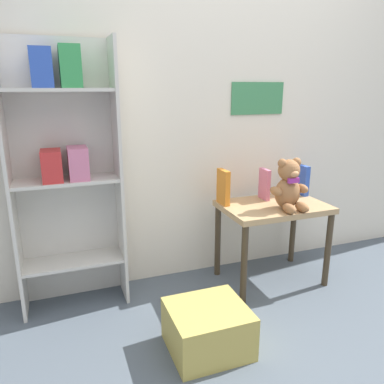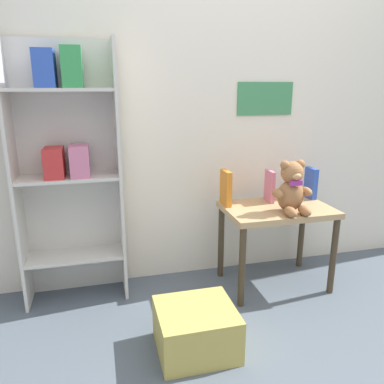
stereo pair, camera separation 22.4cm
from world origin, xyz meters
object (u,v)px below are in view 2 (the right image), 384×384
object	(u,v)px
teddy_bear	(292,189)
book_standing_orange	(226,188)
bookshelf_side	(68,159)
book_standing_pink	(270,186)
book_standing_blue	(311,183)
display_table	(277,219)
storage_bin	(196,329)

from	to	relation	value
teddy_bear	book_standing_orange	distance (m)	0.41
bookshelf_side	teddy_bear	size ratio (longest dim) A/B	4.84
book_standing_pink	book_standing_blue	world-z (taller)	book_standing_blue
bookshelf_side	display_table	bearing A→B (deg)	-8.91
bookshelf_side	book_standing_orange	xyz separation A→B (m)	(0.94, -0.07, -0.21)
book_standing_orange	bookshelf_side	bearing A→B (deg)	174.94
book_standing_pink	storage_bin	xyz separation A→B (m)	(-0.66, -0.63, -0.53)
display_table	book_standing_blue	xyz separation A→B (m)	(0.30, 0.13, 0.18)
display_table	bookshelf_side	bearing A→B (deg)	171.09
display_table	book_standing_orange	bearing A→B (deg)	158.14
display_table	teddy_bear	distance (m)	0.25
book_standing_pink	book_standing_orange	bearing A→B (deg)	-177.73
book_standing_pink	book_standing_blue	xyz separation A→B (m)	(0.30, 0.00, 0.00)
bookshelf_side	display_table	xyz separation A→B (m)	(1.24, -0.20, -0.41)
book_standing_orange	book_standing_blue	size ratio (longest dim) A/B	1.08
book_standing_blue	book_standing_pink	bearing A→B (deg)	179.46
teddy_bear	book_standing_pink	world-z (taller)	teddy_bear
book_standing_orange	book_standing_blue	distance (m)	0.61
book_standing_orange	book_standing_blue	world-z (taller)	book_standing_orange
display_table	book_standing_pink	distance (m)	0.22
bookshelf_side	teddy_bear	world-z (taller)	bookshelf_side
teddy_bear	book_standing_blue	world-z (taller)	teddy_bear
display_table	teddy_bear	size ratio (longest dim) A/B	2.12
teddy_bear	book_standing_blue	bearing A→B (deg)	40.62
teddy_bear	storage_bin	distance (m)	0.98
teddy_bear	bookshelf_side	bearing A→B (deg)	166.80
storage_bin	bookshelf_side	bearing A→B (deg)	129.92
display_table	teddy_bear	xyz separation A→B (m)	(0.03, -0.10, 0.22)
bookshelf_side	book_standing_pink	size ratio (longest dim) A/B	7.40
book_standing_blue	teddy_bear	bearing A→B (deg)	-140.54
bookshelf_side	book_standing_pink	distance (m)	1.27
display_table	book_standing_orange	world-z (taller)	book_standing_orange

